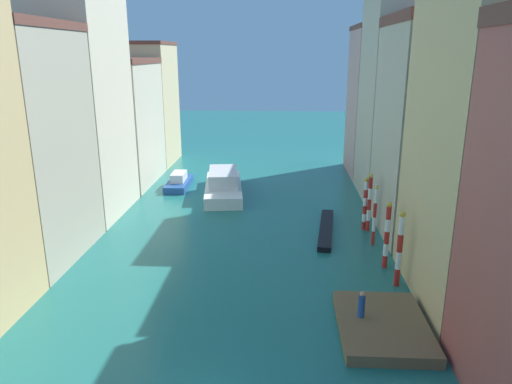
# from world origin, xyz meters

# --- Properties ---
(ground_plane) EXTENTS (154.00, 154.00, 0.00)m
(ground_plane) POSITION_xyz_m (0.00, 24.50, 0.00)
(ground_plane) COLOR #1E6B66
(building_left_1) EXTENTS (6.81, 9.47, 15.56)m
(building_left_1) POSITION_xyz_m (-14.11, 14.97, 7.79)
(building_left_1) COLOR #BCB299
(building_left_1) RESTS_ON ground
(building_left_2) EXTENTS (6.81, 9.30, 21.82)m
(building_left_2) POSITION_xyz_m (-14.11, 24.38, 10.92)
(building_left_2) COLOR beige
(building_left_2) RESTS_ON ground
(building_left_3) EXTENTS (6.81, 10.70, 13.09)m
(building_left_3) POSITION_xyz_m (-14.11, 34.67, 6.55)
(building_left_3) COLOR beige
(building_left_3) RESTS_ON ground
(building_left_4) EXTENTS (6.81, 8.70, 14.89)m
(building_left_4) POSITION_xyz_m (-14.11, 44.37, 7.45)
(building_left_4) COLOR beige
(building_left_4) RESTS_ON ground
(building_right_1) EXTENTS (6.81, 10.50, 17.10)m
(building_right_1) POSITION_xyz_m (14.11, 10.87, 8.56)
(building_right_1) COLOR #DBB77A
(building_right_1) RESTS_ON ground
(building_right_2) EXTENTS (6.81, 10.10, 16.30)m
(building_right_2) POSITION_xyz_m (14.11, 21.51, 8.17)
(building_right_2) COLOR #BCB299
(building_right_2) RESTS_ON ground
(building_right_3) EXTENTS (6.81, 9.26, 19.35)m
(building_right_3) POSITION_xyz_m (14.11, 31.23, 9.69)
(building_right_3) COLOR #BCB299
(building_right_3) RESTS_ON ground
(building_right_4) EXTENTS (6.81, 9.00, 16.51)m
(building_right_4) POSITION_xyz_m (14.11, 40.46, 8.26)
(building_right_4) COLOR tan
(building_right_4) RESTS_ON ground
(waterfront_dock) EXTENTS (4.40, 6.08, 0.59)m
(waterfront_dock) POSITION_xyz_m (8.27, 6.79, 0.29)
(waterfront_dock) COLOR brown
(waterfront_dock) RESTS_ON ground
(person_on_dock) EXTENTS (0.36, 0.36, 1.41)m
(person_on_dock) POSITION_xyz_m (7.21, 7.15, 1.23)
(person_on_dock) COLOR #234C93
(person_on_dock) RESTS_ON waterfront_dock
(mooring_pole_0) EXTENTS (0.37, 0.37, 4.74)m
(mooring_pole_0) POSITION_xyz_m (10.10, 11.84, 2.43)
(mooring_pole_0) COLOR red
(mooring_pole_0) RESTS_ON ground
(mooring_pole_1) EXTENTS (0.36, 0.36, 4.51)m
(mooring_pole_1) POSITION_xyz_m (9.89, 14.38, 2.31)
(mooring_pole_1) COLOR red
(mooring_pole_1) RESTS_ON ground
(mooring_pole_2) EXTENTS (0.27, 0.27, 4.55)m
(mooring_pole_2) POSITION_xyz_m (9.79, 18.18, 2.32)
(mooring_pole_2) COLOR red
(mooring_pole_2) RESTS_ON ground
(mooring_pole_3) EXTENTS (0.35, 0.35, 4.27)m
(mooring_pole_3) POSITION_xyz_m (9.63, 21.39, 2.19)
(mooring_pole_3) COLOR red
(mooring_pole_3) RESTS_ON ground
(mooring_pole_4) EXTENTS (0.33, 0.33, 4.67)m
(mooring_pole_4) POSITION_xyz_m (9.90, 21.08, 2.39)
(mooring_pole_4) COLOR red
(mooring_pole_4) RESTS_ON ground
(vaporetto_white) EXTENTS (4.67, 10.55, 2.49)m
(vaporetto_white) POSITION_xyz_m (-2.74, 30.41, 0.98)
(vaporetto_white) COLOR white
(vaporetto_white) RESTS_ON ground
(gondola_black) EXTENTS (1.97, 8.62, 0.40)m
(gondola_black) POSITION_xyz_m (6.59, 20.75, 0.20)
(gondola_black) COLOR black
(gondola_black) RESTS_ON ground
(motorboat_0) EXTENTS (2.24, 5.94, 1.55)m
(motorboat_0) POSITION_xyz_m (-7.77, 33.00, 0.55)
(motorboat_0) COLOR #234C93
(motorboat_0) RESTS_ON ground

